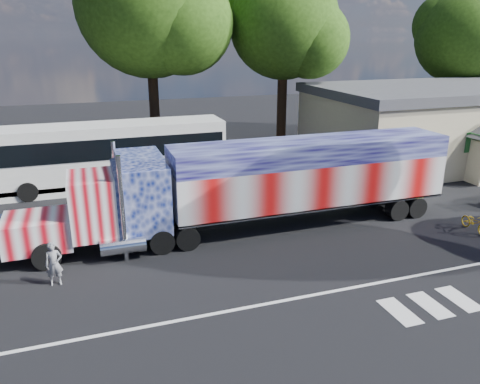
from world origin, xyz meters
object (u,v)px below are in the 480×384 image
object	(u,v)px
woman	(54,264)
tree_ne_a	(286,25)
tree_n_mid	(151,5)
tree_far_ne	(464,37)
coach_bus	(115,154)
semi_truck	(261,183)
bicycle	(475,222)

from	to	relation	value
woman	tree_ne_a	size ratio (longest dim) A/B	0.12
tree_ne_a	tree_n_mid	world-z (taller)	tree_n_mid
tree_ne_a	tree_far_ne	bearing A→B (deg)	4.33
coach_bus	tree_ne_a	xyz separation A→B (m)	(12.70, 4.71, 7.26)
woman	tree_ne_a	world-z (taller)	tree_ne_a
tree_n_mid	tree_far_ne	bearing A→B (deg)	-0.31
semi_truck	coach_bus	world-z (taller)	semi_truck
coach_bus	tree_ne_a	distance (m)	15.37
woman	bicycle	distance (m)	17.89
semi_truck	bicycle	world-z (taller)	semi_truck
bicycle	semi_truck	bearing A→B (deg)	163.13
woman	tree_ne_a	bearing A→B (deg)	43.16
semi_truck	tree_far_ne	xyz separation A→B (m)	(24.16, 14.82, 6.11)
coach_bus	woman	world-z (taller)	coach_bus
semi_truck	coach_bus	distance (m)	10.48
tree_far_ne	tree_n_mid	bearing A→B (deg)	179.69
woman	tree_far_ne	xyz separation A→B (m)	(32.91, 17.23, 7.50)
semi_truck	tree_ne_a	bearing A→B (deg)	62.52
tree_n_mid	bicycle	bearing A→B (deg)	-58.46
tree_ne_a	semi_truck	bearing A→B (deg)	-117.48
tree_far_ne	coach_bus	bearing A→B (deg)	-168.61
semi_truck	tree_n_mid	world-z (taller)	tree_n_mid
semi_truck	tree_far_ne	distance (m)	29.00
coach_bus	tree_far_ne	world-z (taller)	tree_far_ne
semi_truck	tree_ne_a	xyz separation A→B (m)	(7.03, 13.52, 6.97)
tree_n_mid	woman	bearing A→B (deg)	-110.79
bicycle	coach_bus	bearing A→B (deg)	144.00
coach_bus	tree_ne_a	bearing A→B (deg)	20.36
semi_truck	tree_ne_a	size ratio (longest dim) A/B	1.53
bicycle	tree_ne_a	xyz separation A→B (m)	(-2.08, 16.92, 8.75)
woman	tree_far_ne	world-z (taller)	tree_far_ne
tree_n_mid	coach_bus	bearing A→B (deg)	-119.75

